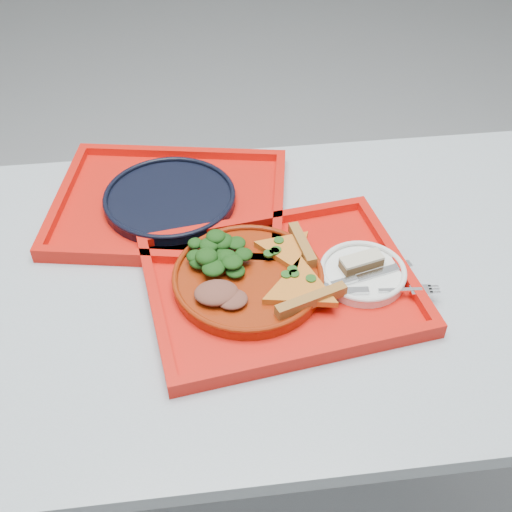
# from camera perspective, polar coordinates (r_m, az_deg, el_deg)

# --- Properties ---
(ground) EXTENTS (10.00, 10.00, 0.00)m
(ground) POSITION_cam_1_polar(r_m,az_deg,el_deg) (1.75, -1.49, -19.48)
(ground) COLOR gray
(ground) RESTS_ON ground
(table) EXTENTS (1.60, 0.80, 0.75)m
(table) POSITION_cam_1_polar(r_m,az_deg,el_deg) (1.20, -2.06, -4.32)
(table) COLOR #98A2AB
(table) RESTS_ON ground
(tray_main) EXTENTS (0.50, 0.41, 0.01)m
(tray_main) POSITION_cam_1_polar(r_m,az_deg,el_deg) (1.12, 2.16, -2.77)
(tray_main) COLOR red
(tray_main) RESTS_ON table
(tray_far) EXTENTS (0.51, 0.43, 0.01)m
(tray_far) POSITION_cam_1_polar(r_m,az_deg,el_deg) (1.30, -7.60, 4.50)
(tray_far) COLOR red
(tray_far) RESTS_ON table
(dinner_plate) EXTENTS (0.26, 0.26, 0.02)m
(dinner_plate) POSITION_cam_1_polar(r_m,az_deg,el_deg) (1.11, -0.71, -2.11)
(dinner_plate) COLOR maroon
(dinner_plate) RESTS_ON tray_main
(side_plate) EXTENTS (0.15, 0.15, 0.01)m
(side_plate) POSITION_cam_1_polar(r_m,az_deg,el_deg) (1.13, 9.44, -1.63)
(side_plate) COLOR white
(side_plate) RESTS_ON tray_main
(navy_plate) EXTENTS (0.26, 0.26, 0.02)m
(navy_plate) POSITION_cam_1_polar(r_m,az_deg,el_deg) (1.29, -7.66, 4.98)
(navy_plate) COLOR black
(navy_plate) RESTS_ON tray_far
(pizza_slice_a) EXTENTS (0.17, 0.18, 0.02)m
(pizza_slice_a) POSITION_cam_1_polar(r_m,az_deg,el_deg) (1.07, 3.97, -2.69)
(pizza_slice_a) COLOR orange
(pizza_slice_a) RESTS_ON dinner_plate
(pizza_slice_b) EXTENTS (0.13, 0.12, 0.02)m
(pizza_slice_b) POSITION_cam_1_polar(r_m,az_deg,el_deg) (1.14, 2.71, 0.75)
(pizza_slice_b) COLOR orange
(pizza_slice_b) RESTS_ON dinner_plate
(salad_heap) EXTENTS (0.10, 0.09, 0.05)m
(salad_heap) POSITION_cam_1_polar(r_m,az_deg,el_deg) (1.11, -3.36, 0.28)
(salad_heap) COLOR black
(salad_heap) RESTS_ON dinner_plate
(meat_portion) EXTENTS (0.07, 0.06, 0.02)m
(meat_portion) POSITION_cam_1_polar(r_m,az_deg,el_deg) (1.06, -3.55, -3.27)
(meat_portion) COLOR brown
(meat_portion) RESTS_ON dinner_plate
(dessert_bar) EXTENTS (0.08, 0.05, 0.02)m
(dessert_bar) POSITION_cam_1_polar(r_m,az_deg,el_deg) (1.13, 9.35, -0.51)
(dessert_bar) COLOR #472D17
(dessert_bar) RESTS_ON side_plate
(knife) EXTENTS (0.18, 0.06, 0.01)m
(knife) POSITION_cam_1_polar(r_m,az_deg,el_deg) (1.12, 9.61, -1.76)
(knife) COLOR silver
(knife) RESTS_ON side_plate
(fork) EXTENTS (0.19, 0.04, 0.01)m
(fork) POSITION_cam_1_polar(r_m,az_deg,el_deg) (1.10, 10.74, -3.01)
(fork) COLOR silver
(fork) RESTS_ON side_plate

